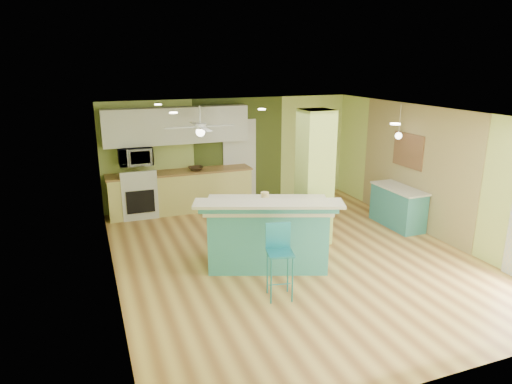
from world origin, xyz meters
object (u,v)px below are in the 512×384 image
side_counter (398,207)px  canister (265,197)px  bar_stool (279,249)px  peninsula (267,232)px  fruit_bowl (196,169)px

side_counter → canister: 3.36m
bar_stool → peninsula: bearing=88.9°
peninsula → bar_stool: (-0.25, -1.06, 0.17)m
side_counter → canister: size_ratio=8.60×
bar_stool → fruit_bowl: bearing=104.5°
peninsula → canister: peninsula is taller
bar_stool → fruit_bowl: bar_stool is taller
side_counter → fruit_bowl: (-3.65, 2.50, 0.57)m
peninsula → side_counter: bearing=34.0°
fruit_bowl → canister: size_ratio=2.30×
side_counter → canister: (-3.22, -0.60, 0.73)m
side_counter → canister: canister is taller
peninsula → side_counter: size_ratio=1.92×
fruit_bowl → peninsula: bearing=-82.8°
peninsula → fruit_bowl: size_ratio=7.18×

